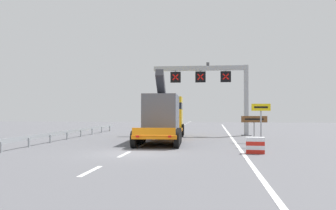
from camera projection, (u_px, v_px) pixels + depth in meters
The scene contains 9 objects.
ground at pixel (129, 154), 20.28m from camera, with size 112.00×112.00×0.00m, color #5B5B60.
lane_markings at pixel (175, 129), 47.48m from camera, with size 0.20×69.34×0.01m.
edge_line_right at pixel (232, 138), 31.47m from camera, with size 0.20×63.00×0.01m, color silver.
overhead_lane_gantry at pixel (214, 80), 35.54m from camera, with size 9.32×0.90×7.00m.
heavy_haul_truck_orange at pixel (165, 115), 30.57m from camera, with size 3.58×14.15×5.30m.
exit_sign_yellow at pixel (261, 115), 24.31m from camera, with size 1.23×0.15×2.82m.
tourist_info_sign_brown at pixel (254, 122), 27.05m from camera, with size 1.88×0.15×1.97m.
crash_barrier_striped at pixel (255, 145), 20.30m from camera, with size 1.04×0.59×0.90m.
guardrail_left at pixel (74, 132), 31.80m from camera, with size 0.13×25.45×0.76m.
Camera 1 is at (4.50, -19.93, 2.35)m, focal length 39.57 mm.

